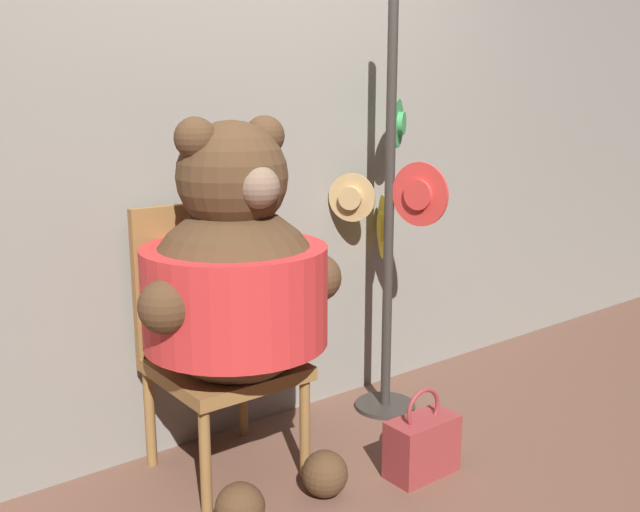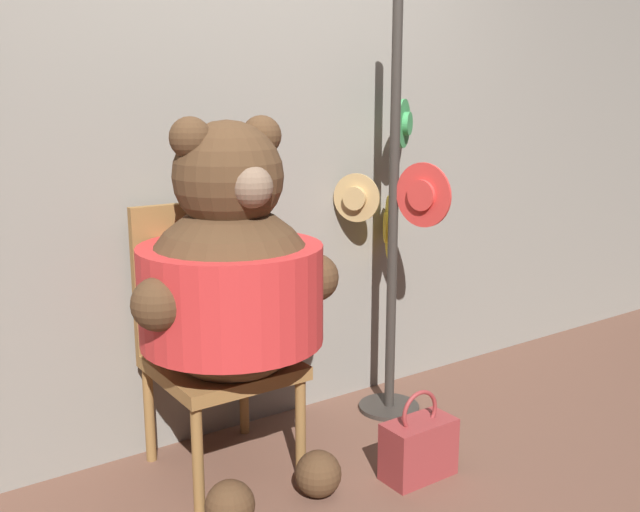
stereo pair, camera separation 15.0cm
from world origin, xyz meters
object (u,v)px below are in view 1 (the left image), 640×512
teddy_bear (236,283)px  handbag_on_ground (422,445)px  chair (212,336)px  hat_display_rack (388,231)px

teddy_bear → handbag_on_ground: size_ratio=3.87×
chair → handbag_on_ground: 0.91m
teddy_bear → hat_display_rack: (0.89, 0.16, 0.07)m
chair → teddy_bear: (0.01, -0.18, 0.24)m
chair → hat_display_rack: size_ratio=0.56×
teddy_bear → hat_display_rack: 0.90m
handbag_on_ground → hat_display_rack: bearing=59.8°
handbag_on_ground → chair: bearing=135.1°
chair → hat_display_rack: bearing=-1.3°
handbag_on_ground → teddy_bear: bearing=145.3°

